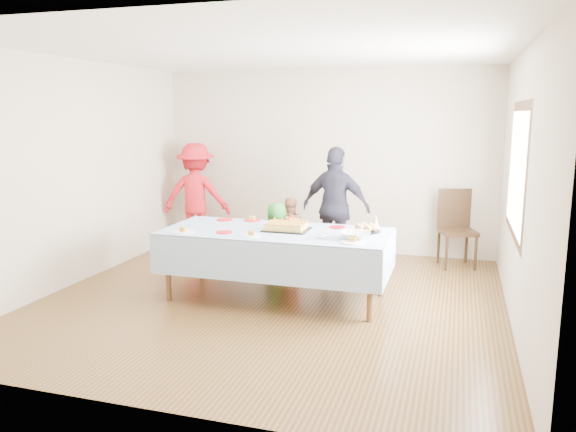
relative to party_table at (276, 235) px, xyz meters
name	(u,v)px	position (x,y,z in m)	size (l,w,h in m)	color
ground	(272,300)	(-0.03, -0.07, -0.72)	(5.00, 5.00, 0.00)	#4B2E15
room_walls	(276,140)	(0.03, -0.06, 1.05)	(5.04, 5.04, 2.72)	#C0B19C
party_table	(276,235)	(0.00, 0.00, 0.00)	(2.50, 1.10, 0.78)	#52321C
birthday_cake	(287,227)	(0.11, 0.05, 0.10)	(0.49, 0.37, 0.09)	black
rolls_tray	(366,228)	(0.96, 0.22, 0.09)	(0.31, 0.31, 0.09)	black
punch_bowl	(355,235)	(0.91, -0.17, 0.09)	(0.32, 0.32, 0.08)	silver
party_hat	(376,222)	(1.03, 0.43, 0.13)	(0.09, 0.09, 0.16)	silver
fork_pile	(324,235)	(0.60, -0.22, 0.09)	(0.24, 0.18, 0.07)	white
plate_red_far_a	(225,220)	(-0.78, 0.39, 0.06)	(0.20, 0.20, 0.01)	red
plate_red_far_b	(252,220)	(-0.45, 0.46, 0.06)	(0.20, 0.20, 0.01)	red
plate_red_far_c	(296,223)	(0.11, 0.44, 0.06)	(0.19, 0.19, 0.01)	red
plate_red_far_d	(337,227)	(0.62, 0.35, 0.06)	(0.18, 0.18, 0.01)	red
plate_red_near	(224,232)	(-0.50, -0.28, 0.06)	(0.18, 0.18, 0.01)	red
plate_white_left	(183,232)	(-0.93, -0.39, 0.06)	(0.24, 0.24, 0.01)	white
plate_white_mid	(251,236)	(-0.16, -0.35, 0.06)	(0.21, 0.21, 0.01)	white
plate_white_right	(353,242)	(0.92, -0.34, 0.06)	(0.25, 0.25, 0.01)	white
dining_chair	(456,224)	(1.90, 2.06, -0.15)	(0.57, 0.57, 1.04)	black
toddler_left	(290,247)	(-0.09, 0.83, -0.33)	(0.29, 0.19, 0.78)	red
toddler_mid	(277,239)	(-0.28, 0.88, -0.25)	(0.46, 0.30, 0.95)	#297928
toddler_right	(289,230)	(-0.32, 1.55, -0.27)	(0.44, 0.34, 0.91)	#A9714F
adult_left	(196,195)	(-1.97, 2.03, 0.08)	(1.04, 0.60, 1.61)	red
adult_right	(336,208)	(0.35, 1.50, 0.09)	(0.95, 0.40, 1.63)	#2B2B3B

